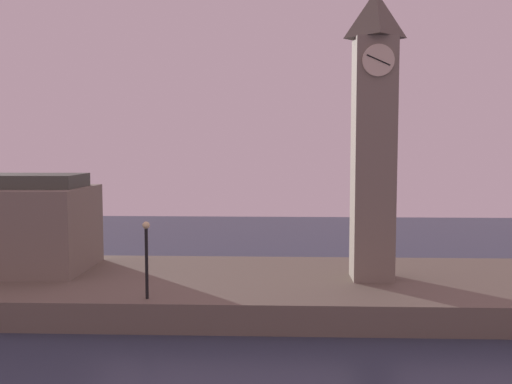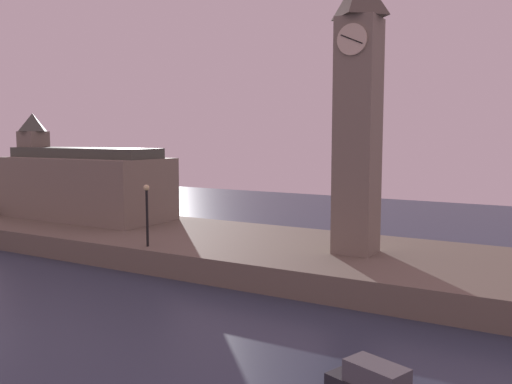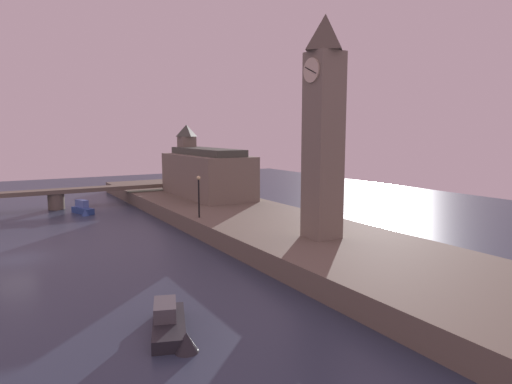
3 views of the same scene
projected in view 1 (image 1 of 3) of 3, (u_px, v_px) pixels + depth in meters
The scene contains 3 objects.
far_embankment at pixel (183, 289), 33.55m from camera, with size 70.00×12.00×1.50m, color #6B6051.
clock_tower at pixel (374, 133), 32.17m from camera, with size 2.47×2.51×15.98m.
streetlamp at pixel (146, 251), 28.35m from camera, with size 0.36×0.36×3.83m.
Camera 1 is at (5.55, -12.80, 9.06)m, focal length 40.67 mm.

